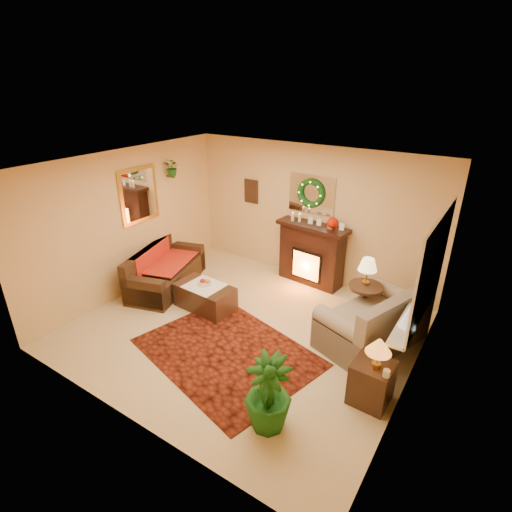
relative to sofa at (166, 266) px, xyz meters
The scene contains 31 objects.
floor 2.12m from the sofa, 10.04° to the right, with size 5.00×5.00×0.00m, color beige.
ceiling 3.00m from the sofa, 10.04° to the right, with size 5.00×5.00×0.00m, color white.
wall_back 2.91m from the sofa, 42.80° to the left, with size 5.00×5.00×0.00m, color #EFD88C.
wall_front 3.43m from the sofa, 52.00° to the right, with size 5.00×5.00×0.00m, color #EFD88C.
wall_left 1.05m from the sofa, 141.86° to the right, with size 4.50×4.50×0.00m, color #EFD88C.
wall_right 4.64m from the sofa, ahead, with size 4.50×4.50×0.00m, color #EFD88C.
area_rug 2.43m from the sofa, 24.48° to the right, with size 2.47×1.85×0.01m, color #500E0F.
sofa is the anchor object (origin of this frame).
red_throw 0.13m from the sofa, 112.93° to the left, with size 0.74×1.20×0.02m, color red.
fireplace 2.77m from the sofa, 37.35° to the left, with size 1.22×0.39×1.12m, color black.
poinsettia 3.19m from the sofa, 32.75° to the left, with size 0.20×0.20×0.20m, color red.
mantel_candle_a 2.56m from the sofa, 42.53° to the left, with size 0.06×0.06×0.17m, color white.
mantel_candle_b 2.67m from the sofa, 40.89° to the left, with size 0.06×0.06×0.17m, color silver.
mantel_mirror 3.04m from the sofa, 42.49° to the left, with size 0.92×0.02×0.72m, color white.
wreath 3.03m from the sofa, 41.88° to the left, with size 0.55×0.55×0.11m, color #194719.
wall_art 2.29m from the sofa, 69.73° to the left, with size 0.32×0.03×0.48m, color #381E11.
gold_mirror 1.39m from the sofa, behind, with size 0.03×0.84×1.00m, color gold.
hanging_plant 1.71m from the sofa, 113.53° to the left, with size 0.33×0.28×0.36m, color #194719.
loveseat 3.86m from the sofa, ahead, with size 0.94×1.62×0.94m, color gray.
window_frame 4.67m from the sofa, ahead, with size 0.03×1.86×1.36m, color white.
window_glass 4.65m from the sofa, ahead, with size 0.02×1.70×1.22m, color black.
window_sill 4.45m from the sofa, ahead, with size 0.22×1.86×0.04m, color white.
mini_tree 4.48m from the sofa, ahead, with size 0.21×0.21×0.32m, color white.
sill_plant 4.57m from the sofa, 11.02° to the left, with size 0.28×0.23×0.51m, color black.
side_table_round 3.66m from the sofa, 12.98° to the left, with size 0.54×0.54×0.70m, color black.
lamp_cream 3.67m from the sofa, 13.67° to the left, with size 0.29×0.29×0.45m, color #EBC185.
end_table_square 4.30m from the sofa, 10.31° to the right, with size 0.46×0.46×0.57m, color #351F10.
lamp_tiffany 4.35m from the sofa, 10.74° to the right, with size 0.31×0.31×0.45m, color #F5A50F.
coffee_table 1.15m from the sofa, 10.40° to the right, with size 1.02×0.56×0.43m, color #513820.
fruit_bowl 1.10m from the sofa, ahead, with size 0.23×0.23×0.05m, color silver.
floor_palm 3.82m from the sofa, 28.00° to the right, with size 1.61×1.61×2.87m, color #25582D.
Camera 1 is at (3.09, -4.36, 3.72)m, focal length 28.00 mm.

